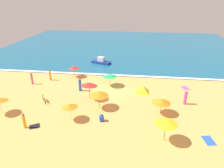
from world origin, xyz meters
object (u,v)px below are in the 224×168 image
object	(u,v)px
beach_umbrella_0	(110,75)
beach_umbrella_7	(161,101)
beachgoer_4	(50,75)
beach_umbrella_1	(99,94)
beach_umbrella_2	(166,122)
beachgoer_2	(24,121)
beachgoer_1	(102,118)
small_boat_0	(101,61)
beach_tent	(143,89)
beachgoer_3	(80,85)
parked_bicycle	(44,99)
beach_umbrella_5	(69,106)
beach_umbrella_3	(89,84)
beach_umbrella_6	(74,67)
beachgoer_5	(32,79)
beachgoer_6	(185,98)

from	to	relation	value
beach_umbrella_0	beach_umbrella_7	size ratio (longest dim) A/B	1.02
beach_umbrella_7	beachgoer_4	xyz separation A→B (m)	(-16.43, 8.00, -0.78)
beach_umbrella_7	beach_umbrella_0	bearing A→B (deg)	134.13
beach_umbrella_1	beach_umbrella_2	bearing A→B (deg)	-36.74
beach_umbrella_7	beachgoer_2	size ratio (longest dim) A/B	1.72
beach_umbrella_1	beach_umbrella_0	bearing A→B (deg)	87.22
beach_umbrella_2	beach_umbrella_0	bearing A→B (deg)	119.61
beachgoer_1	beach_umbrella_2	bearing A→B (deg)	-21.48
beachgoer_4	beach_umbrella_7	bearing A→B (deg)	-25.97
small_boat_0	beach_umbrella_1	bearing A→B (deg)	-80.55
beach_tent	small_boat_0	world-z (taller)	small_boat_0
beachgoer_3	parked_bicycle	bearing A→B (deg)	-134.73
beach_umbrella_5	beachgoer_4	world-z (taller)	beach_umbrella_5
beach_umbrella_3	beach_umbrella_1	bearing A→B (deg)	-51.82
beach_umbrella_6	beachgoer_1	world-z (taller)	beach_umbrella_6
beach_umbrella_1	beachgoer_1	world-z (taller)	beach_umbrella_1
beachgoer_5	small_boat_0	distance (m)	14.06
beach_umbrella_2	parked_bicycle	world-z (taller)	beach_umbrella_2
beach_umbrella_5	beachgoer_6	xyz separation A→B (m)	(13.01, 5.13, -0.81)
beachgoer_6	beachgoer_5	bearing A→B (deg)	170.80
beachgoer_2	beachgoer_3	distance (m)	9.87
beach_umbrella_1	small_boat_0	distance (m)	17.15
beach_umbrella_6	beach_tent	distance (m)	12.03
beach_umbrella_6	beach_umbrella_7	xyz separation A→B (m)	(13.04, -9.91, -0.02)
beach_umbrella_0	parked_bicycle	world-z (taller)	beach_umbrella_0
beach_umbrella_5	beachgoer_4	xyz separation A→B (m)	(-6.62, 10.50, -0.88)
beach_umbrella_1	beachgoer_6	xyz separation A→B (m)	(10.32, 2.23, -0.92)
beachgoer_4	beachgoer_5	world-z (taller)	beachgoer_5
beach_umbrella_1	beach_umbrella_6	distance (m)	11.20
beach_umbrella_2	beach_umbrella_7	xyz separation A→B (m)	(0.05, 4.87, -0.44)
beach_umbrella_5	beach_tent	size ratio (longest dim) A/B	0.96
beach_umbrella_2	beachgoer_5	world-z (taller)	beach_umbrella_2
beach_umbrella_6	beach_umbrella_3	bearing A→B (deg)	-60.11
beach_umbrella_1	beach_umbrella_7	size ratio (longest dim) A/B	0.95
beachgoer_5	beachgoer_1	bearing A→B (deg)	-35.11
beach_umbrella_1	beach_tent	xyz separation A→B (m)	(5.14, 4.90, -1.29)
beachgoer_5	beach_umbrella_1	bearing A→B (deg)	-26.75
beach_umbrella_7	parked_bicycle	world-z (taller)	beach_umbrella_7
beach_umbrella_6	beach_umbrella_7	distance (m)	16.38
beach_umbrella_1	small_boat_0	bearing A→B (deg)	99.45
beach_umbrella_3	beachgoer_5	size ratio (longest dim) A/B	1.62
beachgoer_4	beachgoer_2	bearing A→B (deg)	-78.75
beach_umbrella_6	parked_bicycle	world-z (taller)	beach_umbrella_6
beach_tent	beach_umbrella_5	bearing A→B (deg)	-135.10
beachgoer_2	beachgoer_4	bearing A→B (deg)	101.25
beachgoer_2	beachgoer_6	bearing A→B (deg)	22.87
beach_umbrella_0	beachgoer_6	size ratio (longest dim) A/B	1.57
beach_tent	small_boat_0	xyz separation A→B (m)	(-7.95, 11.98, -0.01)
beach_umbrella_5	small_boat_0	world-z (taller)	beach_umbrella_5
beach_umbrella_0	beachgoer_1	size ratio (longest dim) A/B	3.43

